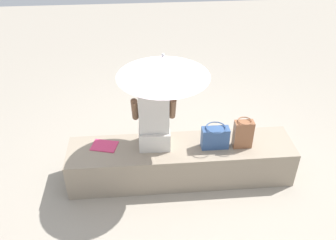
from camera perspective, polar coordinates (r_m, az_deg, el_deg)
The scene contains 7 objects.
ground_plane at distance 4.33m, azimuth 2.01°, elevation -8.86°, with size 14.00×14.00×0.00m, color #9E9384.
stone_bench at distance 4.18m, azimuth 2.08°, elevation -6.62°, with size 2.55×0.56×0.45m, color gray.
person_seated at distance 3.83m, azimuth -2.25°, elevation 0.58°, with size 0.47×0.29×0.90m.
parasol at distance 3.48m, azimuth -0.79°, elevation 8.60°, with size 0.93×0.93×1.14m.
handbag_black at distance 3.98m, azimuth 7.51°, elevation -2.74°, with size 0.30×0.22×0.27m.
tote_bag_canvas at distance 4.02m, azimuth 11.88°, elevation -2.15°, with size 0.21×0.16×0.35m.
magazine at distance 4.09m, azimuth -10.09°, elevation -4.07°, with size 0.28×0.20×0.01m, color #D83866.
Camera 1 is at (0.42, 3.12, 2.97)m, focal length 38.27 mm.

